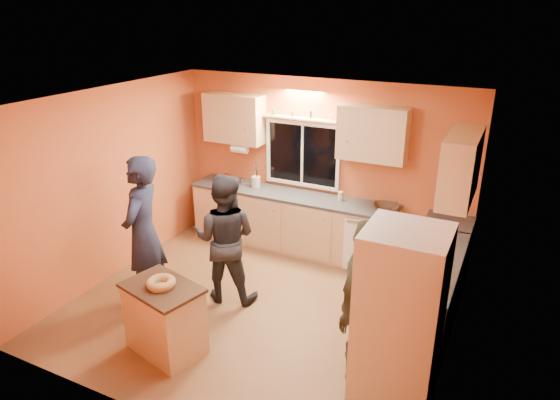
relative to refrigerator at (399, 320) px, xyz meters
The scene contains 14 objects.
ground 2.24m from the refrigerator, 157.06° to the left, with size 4.50×4.50×0.00m, color brown.
room_shell 2.26m from the refrigerator, 145.60° to the left, with size 4.54×4.04×2.61m.
back_counter 3.16m from the refrigerator, 126.89° to the left, with size 4.23×0.62×0.90m.
right_counter 1.38m from the refrigerator, 87.36° to the left, with size 0.62×1.84×0.90m.
refrigerator is the anchor object (origin of this frame).
island 2.49m from the refrigerator, behind, with size 0.95×0.76×0.81m.
bundt_pastry 2.44m from the refrigerator, behind, with size 0.31×0.31×0.09m, color tan.
person_left 3.23m from the refrigerator, behind, with size 0.71×0.47×1.95m, color black.
person_center 2.53m from the refrigerator, 160.54° to the left, with size 0.82×0.64×1.69m, color black.
person_right 0.45m from the refrigerator, 153.50° to the left, with size 1.01×0.42×1.73m, color #343622.
mixing_bowl 2.60m from the refrigerator, 107.72° to the left, with size 0.36×0.36×0.09m, color #321A10.
utensil_crock 3.83m from the refrigerator, 138.54° to the left, with size 0.14×0.14×0.17m, color beige.
potted_plant 0.92m from the refrigerator, 86.58° to the left, with size 0.30×0.26×0.33m, color gray.
red_box 2.00m from the refrigerator, 88.92° to the left, with size 0.16×0.12×0.07m, color maroon.
Camera 1 is at (2.60, -4.69, 3.57)m, focal length 32.00 mm.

